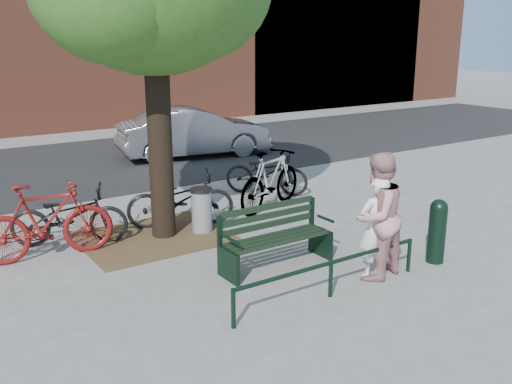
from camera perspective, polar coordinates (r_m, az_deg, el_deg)
ground at (r=8.57m, az=2.09°, el=-7.50°), size 90.00×90.00×0.00m
dirt_pit at (r=9.89m, az=-10.21°, el=-4.48°), size 2.40×2.00×0.02m
road at (r=15.93m, az=-16.19°, el=2.74°), size 40.00×7.00×0.01m
park_bench at (r=8.45m, az=1.80°, el=-4.34°), size 1.74×0.54×0.97m
guard_railing at (r=7.55m, az=7.52°, el=-7.56°), size 3.06×0.06×0.51m
person_left at (r=8.15m, az=11.94°, el=-3.49°), size 0.60×0.46×1.48m
person_right at (r=8.10m, az=12.00°, el=-2.39°), size 1.01×0.86×1.81m
bollard at (r=8.99m, az=17.67°, el=-3.53°), size 0.26×0.26×0.99m
litter_bin at (r=9.94m, az=-5.44°, el=-1.81°), size 0.39×0.39×0.79m
bicycle_a at (r=9.78m, az=-18.18°, el=-2.30°), size 1.97×1.36×0.98m
bicycle_b at (r=9.24m, az=-20.28°, el=-2.75°), size 2.07×0.82×1.21m
bicycle_c at (r=10.29m, az=-7.55°, el=-0.70°), size 2.03×1.28×1.01m
bicycle_d at (r=11.18m, az=1.46°, el=1.22°), size 2.05×1.23×1.19m
bicycle_e at (r=12.28m, az=1.06°, el=1.94°), size 1.67×1.78×0.95m
parked_car at (r=16.25m, az=-6.19°, el=5.98°), size 4.43×2.17×1.40m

